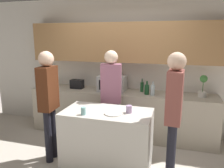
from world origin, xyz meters
The scene contains 15 objects.
back_wall centered at (0.00, 1.66, 1.54)m, with size 6.40×0.40×2.70m.
back_counter centered at (0.00, 1.39, 0.44)m, with size 3.60×0.62×0.89m.
kitchen_island centered at (0.10, 0.23, 0.44)m, with size 1.28×0.69×0.88m.
microwave centered at (-0.17, 1.40, 1.04)m, with size 0.52×0.39×0.30m.
toaster centered at (-0.93, 1.41, 0.98)m, with size 0.26×0.16×0.18m.
potted_plant centered at (1.49, 1.41, 1.08)m, with size 0.14×0.14×0.40m.
bottle_0 centered at (0.41, 1.50, 0.98)m, with size 0.07×0.07×0.26m.
bottle_1 centered at (0.52, 1.32, 0.98)m, with size 0.09×0.09×0.25m.
bottle_2 centered at (0.63, 1.29, 0.98)m, with size 0.08×0.08×0.26m.
plate_on_island centered at (0.22, 0.15, 0.89)m, with size 0.26×0.26×0.01m.
cup_0 centered at (0.41, 0.25, 0.93)m, with size 0.09×0.09×0.11m.
cup_1 centered at (-0.17, 0.01, 0.93)m, with size 0.07×0.07×0.11m.
person_left centered at (-0.02, 0.83, 1.03)m, with size 0.37×0.25×1.72m.
person_center centered at (-0.82, 0.18, 1.04)m, with size 0.23×0.35×1.73m.
person_right centered at (1.02, 0.16, 1.05)m, with size 0.23×0.35×1.75m.
Camera 1 is at (1.01, -2.62, 1.93)m, focal length 35.00 mm.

